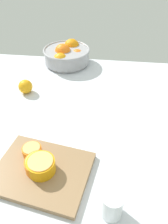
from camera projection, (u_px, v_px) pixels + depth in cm
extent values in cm
cube|color=silver|center=(92.00, 123.00, 92.75)|extent=(147.97, 108.36, 3.00)
cylinder|color=#99999E|center=(67.00, 63.00, 129.18)|extent=(22.89, 22.89, 1.20)
cylinder|color=#99999E|center=(67.00, 56.00, 126.54)|extent=(24.88, 24.88, 7.09)
torus|color=#99999E|center=(66.00, 50.00, 124.28)|extent=(26.08, 26.08, 1.20)
sphere|color=orange|center=(77.00, 56.00, 125.52)|extent=(7.34, 7.34, 7.34)
sphere|color=orange|center=(72.00, 47.00, 130.70)|extent=(8.78, 8.78, 8.78)
sphere|color=orange|center=(63.00, 52.00, 124.43)|extent=(8.79, 8.79, 8.79)
sphere|color=orange|center=(60.00, 60.00, 119.97)|extent=(8.05, 8.05, 8.05)
cylinder|color=white|center=(112.00, 205.00, 59.54)|extent=(5.98, 5.98, 8.19)
cylinder|color=yellow|center=(111.00, 210.00, 61.16)|extent=(5.26, 5.26, 3.08)
cube|color=olive|center=(42.00, 172.00, 71.40)|extent=(32.76, 27.48, 1.92)
cylinder|color=orange|center=(39.00, 165.00, 69.84)|extent=(8.75, 8.75, 3.91)
cylinder|color=#FDC252|center=(38.00, 161.00, 68.50)|extent=(7.70, 7.70, 0.30)
cylinder|color=orange|center=(41.00, 166.00, 69.19)|extent=(8.72, 8.72, 4.46)
cylinder|color=#FEB565|center=(40.00, 161.00, 67.67)|extent=(7.68, 7.68, 0.30)
cylinder|color=orange|center=(32.00, 151.00, 74.96)|extent=(6.46, 6.46, 2.81)
cylinder|color=#FDAB64|center=(31.00, 148.00, 73.97)|extent=(5.69, 5.69, 0.30)
sphere|color=orange|center=(25.00, 87.00, 105.05)|extent=(6.52, 6.52, 6.52)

